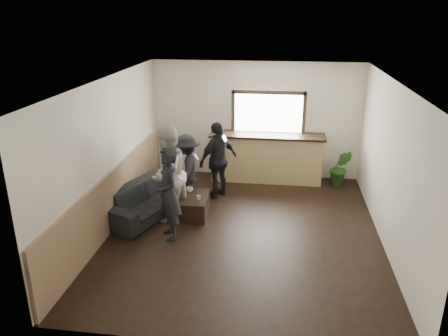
# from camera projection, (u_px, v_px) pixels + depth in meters

# --- Properties ---
(ground) EXTENTS (5.00, 6.00, 0.01)m
(ground) POSITION_uv_depth(u_px,v_px,m) (243.00, 231.00, 8.21)
(ground) COLOR black
(room_shell) EXTENTS (5.01, 6.01, 2.80)m
(room_shell) POSITION_uv_depth(u_px,v_px,m) (203.00, 155.00, 7.80)
(room_shell) COLOR silver
(room_shell) RESTS_ON ground
(bar_counter) EXTENTS (2.70, 0.68, 2.13)m
(bar_counter) POSITION_uv_depth(u_px,v_px,m) (266.00, 155.00, 10.46)
(bar_counter) COLOR tan
(bar_counter) RESTS_ON ground
(sofa) EXTENTS (1.63, 2.40, 0.65)m
(sofa) POSITION_uv_depth(u_px,v_px,m) (150.00, 197.00, 8.86)
(sofa) COLOR black
(sofa) RESTS_ON ground
(coffee_table) EXTENTS (0.53, 0.91, 0.39)m
(coffee_table) POSITION_uv_depth(u_px,v_px,m) (195.00, 206.00, 8.80)
(coffee_table) COLOR black
(coffee_table) RESTS_ON ground
(cup_a) EXTENTS (0.17, 0.17, 0.11)m
(cup_a) POSITION_uv_depth(u_px,v_px,m) (190.00, 189.00, 8.94)
(cup_a) COLOR silver
(cup_a) RESTS_ON coffee_table
(cup_b) EXTENTS (0.12, 0.12, 0.09)m
(cup_b) POSITION_uv_depth(u_px,v_px,m) (199.00, 198.00, 8.58)
(cup_b) COLOR silver
(cup_b) RESTS_ON coffee_table
(potted_plant) EXTENTS (0.50, 0.41, 0.88)m
(potted_plant) POSITION_uv_depth(u_px,v_px,m) (341.00, 168.00, 10.19)
(potted_plant) COLOR #2D6623
(potted_plant) RESTS_ON ground
(person_a) EXTENTS (0.67, 0.74, 1.71)m
(person_a) POSITION_uv_depth(u_px,v_px,m) (169.00, 194.00, 7.72)
(person_a) COLOR black
(person_a) RESTS_ON ground
(person_b) EXTENTS (0.95, 1.08, 1.88)m
(person_b) POSITION_uv_depth(u_px,v_px,m) (168.00, 174.00, 8.39)
(person_b) COLOR beige
(person_b) RESTS_ON ground
(person_c) EXTENTS (0.61, 1.00, 1.50)m
(person_c) POSITION_uv_depth(u_px,v_px,m) (187.00, 169.00, 9.19)
(person_c) COLOR black
(person_c) RESTS_ON ground
(person_d) EXTENTS (0.97, 1.00, 1.68)m
(person_d) POSITION_uv_depth(u_px,v_px,m) (218.00, 160.00, 9.48)
(person_d) COLOR black
(person_d) RESTS_ON ground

